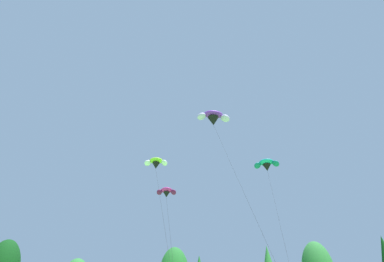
{
  "coord_description": "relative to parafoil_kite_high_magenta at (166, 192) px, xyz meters",
  "views": [
    {
      "loc": [
        -2.76,
        1.25,
        2.29
      ],
      "look_at": [
        -2.1,
        23.8,
        15.61
      ],
      "focal_mm": 28.71,
      "sensor_mm": 36.0,
      "label": 1
    }
  ],
  "objects": [
    {
      "name": "parafoil_kite_high_magenta",
      "position": [
        0.0,
        0.0,
        0.0
      ],
      "size": [
        2.89,
        12.46,
        12.36
      ],
      "color": "#D12893"
    },
    {
      "name": "parafoil_kite_mid_purple",
      "position": [
        5.19,
        -1.99,
        8.38
      ],
      "size": [
        6.03,
        9.0,
        21.09
      ],
      "color": "purple"
    },
    {
      "name": "parafoil_kite_far_lime_white",
      "position": [
        -1.19,
        -1.48,
        2.76
      ],
      "size": [
        4.29,
        11.0,
        15.19
      ],
      "color": "#93D633"
    },
    {
      "name": "parafoil_kite_low_teal",
      "position": [
        11.96,
        2.22,
        4.42
      ],
      "size": [
        4.39,
        13.41,
        16.9
      ],
      "color": "teal"
    }
  ]
}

